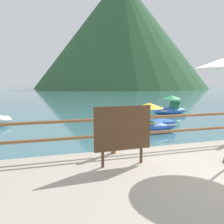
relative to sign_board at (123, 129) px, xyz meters
name	(u,v)px	position (x,y,z in m)	size (l,w,h in m)	color
ground_plane	(57,93)	(1.76, 39.25, -1.13)	(200.00, 200.00, 0.00)	#3D6B75
dock_railing	(178,125)	(1.76, 0.80, -0.16)	(23.92, 0.12, 0.95)	brown
sign_board	(123,129)	(0.00, 0.00, 0.00)	(1.18, 0.09, 1.19)	silver
pedal_boat_2	(170,109)	(6.21, 8.58, -0.75)	(2.49, 1.48, 1.19)	blue
pedal_boat_3	(151,122)	(2.89, 4.52, -0.74)	(2.31, 1.30, 1.19)	blue
cliff_headland	(115,36)	(20.80, 64.62, 13.90)	(49.61, 49.61, 32.03)	#2D5633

